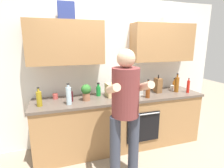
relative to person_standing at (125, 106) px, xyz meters
name	(u,v)px	position (x,y,z in m)	size (l,w,h in m)	color
ground_plane	(120,145)	(0.21, 0.73, -1.01)	(12.00, 12.00, 0.00)	gray
back_wall_unit	(116,59)	(0.21, 1.00, 0.48)	(4.00, 0.38, 2.50)	silver
counter	(121,121)	(0.21, 0.72, -0.56)	(2.84, 0.67, 0.90)	#A37547
person_standing	(125,106)	(0.00, 0.00, 0.00)	(0.49, 0.45, 1.71)	#383D4C
bottle_juice	(174,84)	(1.38, 0.91, -0.03)	(0.06, 0.06, 0.21)	orange
bottle_wine	(71,96)	(-0.61, 0.72, -0.03)	(0.07, 0.07, 0.20)	#471419
bottle_syrup	(177,84)	(1.27, 0.69, 0.03)	(0.07, 0.07, 0.34)	#8C4C14
bottle_hotsauce	(188,86)	(1.44, 0.59, 0.00)	(0.05, 0.05, 0.27)	red
bottle_water	(69,95)	(-0.64, 0.59, 0.02)	(0.08, 0.08, 0.31)	silver
bottle_oil	(39,99)	(-1.05, 0.64, 0.00)	(0.08, 0.08, 0.28)	olive
bottle_soda	(98,91)	(-0.14, 0.88, -0.02)	(0.08, 0.08, 0.22)	#198C33
bottle_vinegar	(148,90)	(0.60, 0.54, 0.01)	(0.07, 0.07, 0.31)	brown
cup_coffee	(172,88)	(1.26, 0.81, -0.06)	(0.07, 0.07, 0.10)	white
cup_ceramic	(55,96)	(-0.84, 0.92, -0.07)	(0.08, 0.08, 0.09)	#BF4C47
cup_tea	(131,95)	(0.34, 0.61, -0.07)	(0.07, 0.07, 0.09)	#33598C
knife_block	(158,85)	(0.93, 0.76, 0.02)	(0.10, 0.14, 0.32)	brown
potted_herb	(86,91)	(-0.37, 0.69, 0.03)	(0.15, 0.15, 0.26)	#9E6647
grocery_bag_produce	(136,89)	(0.51, 0.81, -0.04)	(0.22, 0.19, 0.15)	silver
grocery_bag_bread	(112,90)	(0.06, 0.78, 0.00)	(0.18, 0.21, 0.22)	tan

